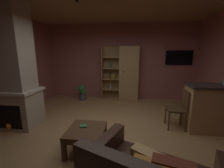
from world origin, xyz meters
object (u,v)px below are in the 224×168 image
(kitchen_bar_counter, at_px, (218,109))
(dining_chair, at_px, (180,107))
(table_book_0, at_px, (84,126))
(bookshelf_cabinet, at_px, (126,74))
(stone_fireplace, at_px, (13,74))
(wall_mounted_tv, at_px, (179,58))
(coffee_table, at_px, (86,133))
(potted_floor_plant, at_px, (82,92))

(kitchen_bar_counter, xyz_separation_m, dining_chair, (-0.80, 0.05, -0.01))
(table_book_0, height_order, dining_chair, dining_chair)
(bookshelf_cabinet, distance_m, dining_chair, 2.48)
(stone_fireplace, xyz_separation_m, table_book_0, (1.86, -0.66, -0.85))
(table_book_0, distance_m, wall_mounted_tv, 4.34)
(stone_fireplace, xyz_separation_m, kitchen_bar_counter, (4.65, 0.30, -0.75))
(dining_chair, bearing_deg, stone_fireplace, -174.77)
(dining_chair, bearing_deg, table_book_0, -152.95)
(kitchen_bar_counter, relative_size, coffee_table, 2.01)
(dining_chair, bearing_deg, potted_floor_plant, 149.11)
(potted_floor_plant, height_order, wall_mounted_tv, wall_mounted_tv)
(dining_chair, xyz_separation_m, wall_mounted_tv, (0.59, 2.27, 1.07))
(bookshelf_cabinet, height_order, dining_chair, bookshelf_cabinet)
(table_book_0, height_order, potted_floor_plant, potted_floor_plant)
(bookshelf_cabinet, xyz_separation_m, potted_floor_plant, (-1.64, -0.29, -0.66))
(stone_fireplace, xyz_separation_m, potted_floor_plant, (0.90, 2.12, -0.96))
(coffee_table, relative_size, dining_chair, 0.74)
(stone_fireplace, relative_size, wall_mounted_tv, 3.01)
(potted_floor_plant, distance_m, wall_mounted_tv, 3.80)
(kitchen_bar_counter, relative_size, dining_chair, 1.50)
(kitchen_bar_counter, height_order, wall_mounted_tv, wall_mounted_tv)
(bookshelf_cabinet, distance_m, coffee_table, 3.27)
(table_book_0, distance_m, dining_chair, 2.23)
(kitchen_bar_counter, bearing_deg, dining_chair, 176.57)
(stone_fireplace, bearing_deg, coffee_table, -20.76)
(table_book_0, relative_size, wall_mounted_tv, 0.14)
(dining_chair, bearing_deg, coffee_table, -150.56)
(bookshelf_cabinet, xyz_separation_m, dining_chair, (1.31, -2.06, -0.46))
(wall_mounted_tv, bearing_deg, bookshelf_cabinet, -173.68)
(potted_floor_plant, xyz_separation_m, wall_mounted_tv, (3.54, 0.51, 1.27))
(stone_fireplace, distance_m, coffee_table, 2.27)
(coffee_table, relative_size, potted_floor_plant, 1.12)
(stone_fireplace, relative_size, table_book_0, 21.33)
(potted_floor_plant, bearing_deg, coffee_table, -70.15)
(dining_chair, bearing_deg, bookshelf_cabinet, 122.44)
(coffee_table, bearing_deg, dining_chair, 29.44)
(stone_fireplace, bearing_deg, bookshelf_cabinet, 43.48)
(stone_fireplace, relative_size, coffee_table, 4.16)
(stone_fireplace, distance_m, kitchen_bar_counter, 4.72)
(kitchen_bar_counter, xyz_separation_m, potted_floor_plant, (-3.75, 1.81, -0.21))
(kitchen_bar_counter, height_order, coffee_table, kitchen_bar_counter)
(coffee_table, height_order, dining_chair, dining_chair)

